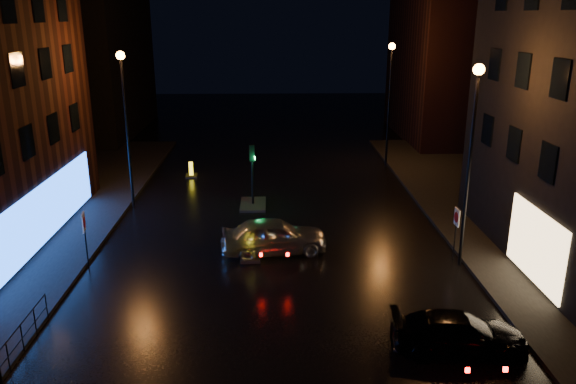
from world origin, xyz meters
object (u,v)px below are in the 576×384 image
at_px(bollard_near, 250,253).
at_px(road_sign_left, 84,227).
at_px(silver_hatchback, 274,236).
at_px(dark_sedan, 459,333).
at_px(bollard_far, 191,173).
at_px(road_sign_right, 456,222).
at_px(traffic_signal, 253,197).

bearing_deg(bollard_near, road_sign_left, -176.91).
xyz_separation_m(silver_hatchback, bollard_near, (-1.05, -0.56, -0.55)).
bearing_deg(dark_sedan, silver_hatchback, 40.70).
relative_size(bollard_far, road_sign_left, 0.48).
bearing_deg(bollard_near, dark_sedan, -49.76).
height_order(road_sign_left, road_sign_right, road_sign_left).
distance_m(bollard_far, road_sign_left, 14.04).
bearing_deg(road_sign_right, road_sign_left, -0.80).
bearing_deg(road_sign_left, traffic_signal, 39.69).
height_order(dark_sedan, bollard_near, dark_sedan).
bearing_deg(dark_sedan, bollard_near, 47.48).
bearing_deg(bollard_far, dark_sedan, -65.73).
bearing_deg(bollard_far, traffic_signal, -59.23).
xyz_separation_m(silver_hatchback, road_sign_right, (7.80, -0.91, 0.92)).
bearing_deg(road_sign_right, traffic_signal, -41.74).
height_order(dark_sedan, bollard_far, dark_sedan).
relative_size(traffic_signal, silver_hatchback, 0.74).
bearing_deg(silver_hatchback, traffic_signal, 2.43).
height_order(traffic_signal, road_sign_right, traffic_signal).
xyz_separation_m(bollard_near, road_sign_left, (-6.77, -0.71, 1.55)).
bearing_deg(road_sign_left, dark_sedan, -35.29).
relative_size(silver_hatchback, dark_sedan, 1.10).
relative_size(bollard_near, bollard_far, 1.15).
relative_size(silver_hatchback, road_sign_left, 1.95).
bearing_deg(bollard_near, silver_hatchback, 25.11).
bearing_deg(bollard_near, traffic_signal, 87.74).
height_order(traffic_signal, bollard_near, traffic_signal).
height_order(silver_hatchback, road_sign_right, road_sign_right).
bearing_deg(silver_hatchback, dark_sedan, -151.09).
xyz_separation_m(traffic_signal, silver_hatchback, (1.13, -6.48, 0.29)).
distance_m(bollard_near, road_sign_left, 6.98).
bearing_deg(traffic_signal, dark_sedan, -64.31).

